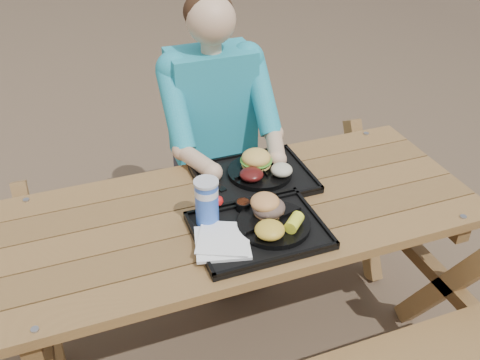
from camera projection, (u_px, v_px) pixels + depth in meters
name	position (u px, v px, depth m)	size (l,w,h in m)	color
ground	(240.00, 341.00, 2.42)	(60.00, 60.00, 0.00)	#999999
picnic_table	(240.00, 281.00, 2.21)	(1.80, 1.49, 0.75)	#999999
tray_near	(259.00, 231.00, 1.88)	(0.45, 0.35, 0.02)	black
tray_far	(254.00, 179.00, 2.15)	(0.45, 0.35, 0.02)	black
plate_near	(274.00, 224.00, 1.88)	(0.26, 0.26, 0.02)	black
plate_far	(260.00, 172.00, 2.16)	(0.26, 0.26, 0.02)	black
napkin_stack	(222.00, 242.00, 1.80)	(0.18, 0.18, 0.02)	white
soda_cup	(207.00, 203.00, 1.86)	(0.08, 0.08, 0.17)	blue
condiment_bbq	(243.00, 205.00, 1.96)	(0.06, 0.06, 0.03)	black
condiment_mustard	(260.00, 201.00, 1.99)	(0.05, 0.05, 0.03)	gold
sandwich	(269.00, 200.00, 1.88)	(0.11, 0.11, 0.11)	#DA8F4D
mac_cheese	(270.00, 230.00, 1.80)	(0.10, 0.10, 0.05)	gold
corn_cob	(294.00, 222.00, 1.83)	(0.08, 0.08, 0.05)	#F5FF35
cutlery_far	(213.00, 182.00, 2.11)	(0.03, 0.15, 0.01)	black
burger	(256.00, 154.00, 2.15)	(0.12, 0.12, 0.11)	#EAB752
baked_beans	(252.00, 174.00, 2.09)	(0.09, 0.09, 0.04)	#4D100F
potato_salad	(282.00, 170.00, 2.11)	(0.09, 0.09, 0.05)	beige
diner	(214.00, 149.00, 2.58)	(0.48, 0.84, 1.28)	#17A2A1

